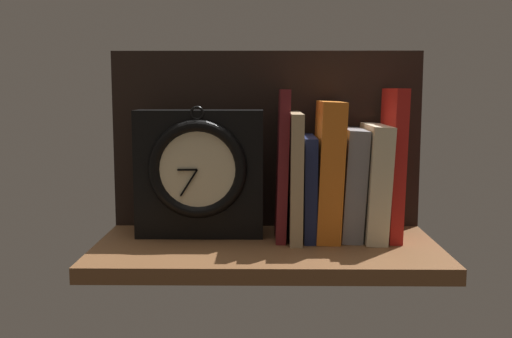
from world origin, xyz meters
The scene contains 10 objects.
ground_plane centered at (0.00, 0.00, -1.25)cm, with size 57.29×29.22×2.50cm, color brown.
back_panel centered at (0.00, 14.01, 16.36)cm, with size 57.29×1.20×32.71cm, color black.
book_maroon_dawkins centered at (2.71, 5.21, 12.84)cm, with size 1.70×12.87×25.67cm, color maroon.
book_tan_shortstories centered at (4.89, 5.21, 10.86)cm, with size 2.07×16.41×21.71cm, color tan.
book_navy_bierce centered at (7.28, 5.21, 8.83)cm, with size 2.10×13.42×17.66cm, color #192147.
book_orange_pandolfini centered at (10.65, 5.21, 11.82)cm, with size 4.03×14.02×23.63cm, color orange.
book_gray_chess centered at (14.72, 5.21, 9.47)cm, with size 3.52×12.42×18.93cm, color gray.
book_cream_twain centered at (18.56, 5.21, 9.82)cm, with size 3.54×15.22×19.64cm, color beige.
book_red_requiem centered at (21.71, 5.21, 12.92)cm, with size 2.15×13.05×25.83cm, color red.
framed_clock centered at (-11.71, 5.17, 11.30)cm, with size 22.15×7.88×22.94cm.
Camera 1 is at (-0.56, -99.26, 25.57)cm, focal length 42.59 mm.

